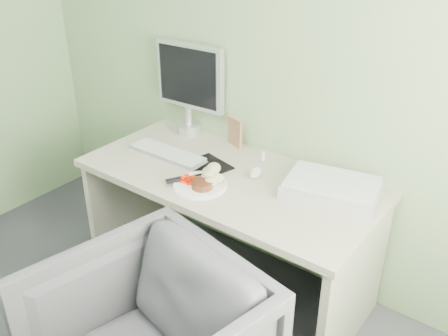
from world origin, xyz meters
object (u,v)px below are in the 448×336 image
Objects in this scene: monitor at (190,84)px; desk at (228,205)px; plate at (200,185)px; scanner at (332,189)px.

desk is at bearing -33.62° from monitor.
scanner reaches higher than plate.
scanner reaches higher than desk.
plate is 0.49× the size of monitor.
monitor is (-1.04, 0.17, 0.28)m from scanner.
plate is 0.65m from scanner.
monitor reaches higher than desk.
plate is (-0.04, -0.18, 0.19)m from desk.
plate is at bearing -162.25° from scanner.
monitor reaches higher than plate.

